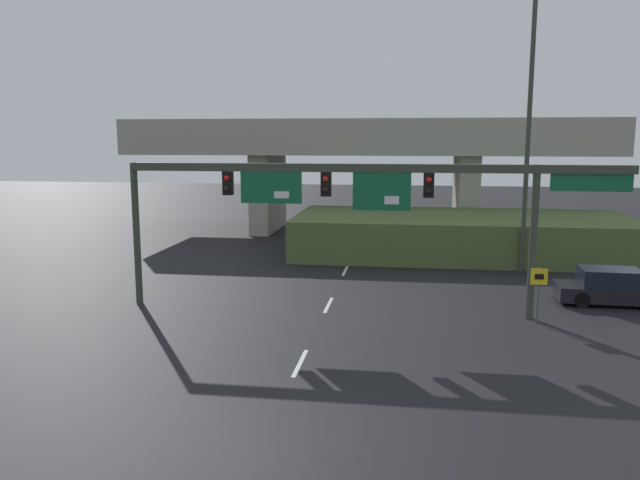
% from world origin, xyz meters
% --- Properties ---
extents(ground_plane, '(160.00, 160.00, 0.00)m').
position_xyz_m(ground_plane, '(0.00, 0.00, 0.00)').
color(ground_plane, black).
extents(lane_markings, '(0.14, 22.88, 0.01)m').
position_xyz_m(lane_markings, '(0.00, 15.41, 0.00)').
color(lane_markings, silver).
rests_on(lane_markings, ground).
extents(signal_gantry, '(19.44, 0.44, 5.88)m').
position_xyz_m(signal_gantry, '(1.22, 11.18, 4.88)').
color(signal_gantry, '#383D33').
rests_on(signal_gantry, ground).
extents(speed_limit_sign, '(0.60, 0.11, 2.15)m').
position_xyz_m(speed_limit_sign, '(8.04, 10.49, 1.41)').
color(speed_limit_sign, '#4C4C4C').
rests_on(speed_limit_sign, ground).
extents(highway_light_pole_near, '(0.70, 0.36, 14.32)m').
position_xyz_m(highway_light_pole_near, '(9.07, 19.90, 7.54)').
color(highway_light_pole_near, '#383D33').
rests_on(highway_light_pole_near, ground).
extents(overpass_bridge, '(34.13, 8.24, 8.16)m').
position_xyz_m(overpass_bridge, '(0.00, 32.76, 5.82)').
color(overpass_bridge, '#A39E93').
rests_on(overpass_bridge, ground).
extents(grass_embankment, '(19.42, 8.80, 2.33)m').
position_xyz_m(grass_embankment, '(6.29, 24.52, 1.17)').
color(grass_embankment, '#4C6033').
rests_on(grass_embankment, ground).
extents(parked_sedan_near_right, '(4.63, 2.01, 1.49)m').
position_xyz_m(parked_sedan_near_right, '(11.71, 13.87, 0.69)').
color(parked_sedan_near_right, black).
rests_on(parked_sedan_near_right, ground).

